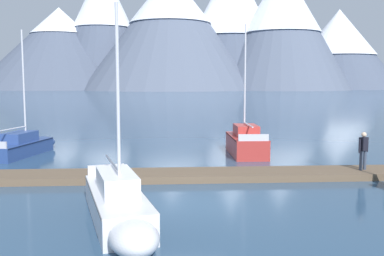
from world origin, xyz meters
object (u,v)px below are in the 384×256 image
person_on_dock (363,148)px  sailboat_second_berth (119,205)px  sailboat_mid_dock_port (245,142)px  sailboat_nearest_berth (23,145)px

person_on_dock → sailboat_second_berth: bearing=-145.9°
sailboat_second_berth → sailboat_mid_dock_port: bearing=67.9°
sailboat_mid_dock_port → person_on_dock: size_ratio=4.45×
sailboat_nearest_berth → sailboat_mid_dock_port: (12.91, 0.38, 0.16)m
sailboat_nearest_berth → person_on_dock: (17.39, -5.96, 0.73)m
sailboat_mid_dock_port → person_on_dock: (4.48, -6.35, 0.58)m
sailboat_nearest_berth → person_on_dock: sailboat_nearest_berth is taller
sailboat_nearest_berth → sailboat_mid_dock_port: 12.91m
sailboat_mid_dock_port → person_on_dock: bearing=-54.8°
sailboat_second_berth → sailboat_mid_dock_port: (5.25, 12.93, 0.10)m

